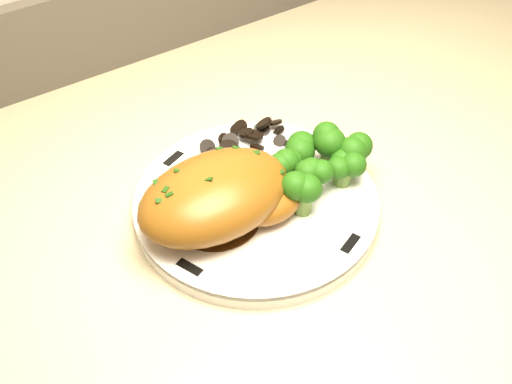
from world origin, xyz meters
TOP-DOWN VIEW (x-y plane):
  - counter at (-0.27, 1.67)m, footprint 2.04×0.67m
  - plate at (-0.44, 1.65)m, footprint 0.30×0.30m
  - rim_accent_0 at (-0.34, 1.69)m, footprint 0.02×0.03m
  - rim_accent_1 at (-0.48, 1.75)m, footprint 0.03×0.02m
  - rim_accent_2 at (-0.54, 1.61)m, footprint 0.02×0.03m
  - rim_accent_3 at (-0.40, 1.55)m, footprint 0.03×0.02m
  - gravy_pool at (-0.49, 1.65)m, footprint 0.09×0.09m
  - chicken_breast at (-0.48, 1.65)m, footprint 0.17×0.11m
  - mushroom_pile at (-0.40, 1.72)m, footprint 0.09×0.07m
  - broccoli_florets at (-0.37, 1.64)m, footprint 0.11×0.09m

SIDE VIEW (x-z plane):
  - counter at x=-0.27m, z-range -0.06..0.95m
  - plate at x=-0.44m, z-range 0.88..0.90m
  - rim_accent_0 at x=-0.34m, z-range 0.90..0.90m
  - rim_accent_1 at x=-0.48m, z-range 0.90..0.90m
  - rim_accent_2 at x=-0.54m, z-range 0.90..0.90m
  - rim_accent_3 at x=-0.40m, z-range 0.90..0.90m
  - gravy_pool at x=-0.49m, z-range 0.90..0.90m
  - mushroom_pile at x=-0.40m, z-range 0.89..0.92m
  - broccoli_florets at x=-0.37m, z-range 0.90..0.95m
  - chicken_breast at x=-0.48m, z-range 0.90..0.96m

